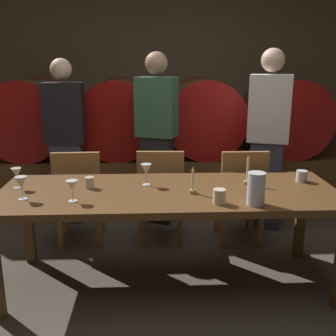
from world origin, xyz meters
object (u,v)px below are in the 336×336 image
wine_glass_far_left (16,173)px  cup_right (302,176)px  wine_barrel_center_right (203,117)px  wine_glass_far_right (146,169)px  guest_center (157,138)px  dining_table (169,199)px  cup_left (90,183)px  pitcher (256,189)px  wine_barrel_far_right (284,116)px  guest_left (66,141)px  chair_right (241,192)px  wine_barrel_center_left (119,117)px  wine_glass_center_right (72,186)px  chair_left (79,193)px  candle_left (193,186)px  chair_center (161,192)px  wine_barrel_far_left (32,118)px  cup_center (219,196)px  wine_glass_center_left (21,183)px  candle_right (247,176)px  guest_right (268,139)px

wine_glass_far_left → cup_right: size_ratio=1.76×
wine_barrel_center_right → wine_glass_far_right: size_ratio=5.62×
wine_barrel_center_right → guest_center: (-0.55, -0.76, -0.10)m
guest_center → dining_table: bearing=113.2°
cup_left → guest_center: bearing=65.9°
cup_right → pitcher: bearing=-134.9°
wine_barrel_far_right → wine_glass_far_right: (-1.61, -1.84, -0.13)m
guest_left → cup_right: (1.98, -1.08, -0.07)m
chair_right → guest_center: 1.00m
wine_barrel_center_left → wine_glass_center_right: wine_barrel_center_left is taller
chair_left → wine_barrel_far_right: bearing=-151.6°
cup_left → candle_left: bearing=-11.7°
chair_left → wine_glass_far_left: bearing=58.6°
chair_center → cup_right: bearing=157.5°
wine_barrel_far_left → cup_center: wine_barrel_far_left is taller
cup_right → wine_barrel_center_left: bearing=129.8°
chair_left → chair_right: 1.43m
pitcher → wine_glass_far_right: pitcher is taller
guest_left → pitcher: 2.16m
wine_barrel_center_left → wine_barrel_center_right: same height
wine_barrel_far_right → cup_right: size_ratio=10.61×
wine_barrel_center_right → wine_glass_far_right: (-0.65, -1.84, -0.13)m
wine_barrel_center_right → guest_center: guest_center is taller
pitcher → wine_glass_center_left: (-1.52, 0.17, 0.00)m
dining_table → wine_glass_far_left: (-1.09, 0.10, 0.18)m
wine_barrel_far_left → wine_barrel_center_right: bearing=0.0°
guest_center → candle_right: size_ratio=7.55×
wine_barrel_far_right → candle_right: 2.05m
wine_barrel_center_right → wine_glass_far_left: bearing=-130.2°
guest_right → wine_glass_center_right: bearing=55.5°
wine_barrel_center_right → guest_left: guest_left is taller
chair_right → guest_left: 1.78m
chair_left → candle_right: 1.49m
wine_barrel_center_left → wine_glass_center_right: bearing=-94.1°
chair_right → guest_right: 0.63m
candle_left → wine_glass_far_right: size_ratio=1.21×
chair_left → wine_glass_center_left: 0.92m
wine_barrel_center_right → pitcher: wine_barrel_center_right is taller
guest_left → chair_center: bearing=148.2°
wine_barrel_center_right → chair_left: wine_barrel_center_right is taller
chair_right → candle_right: 0.62m
wine_glass_center_left → chair_left: bearing=75.0°
wine_barrel_center_right → pitcher: 2.28m
cup_right → wine_glass_center_left: bearing=-171.1°
wine_glass_far_left → wine_glass_far_right: (0.93, 0.03, 0.01)m
candle_right → wine_glass_center_right: size_ratio=1.57×
chair_right → wine_glass_center_right: size_ratio=6.16×
wine_barrel_center_left → wine_barrel_center_right: bearing=0.0°
candle_left → wine_glass_far_left: bearing=172.2°
wine_glass_center_left → cup_center: bearing=-6.1°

